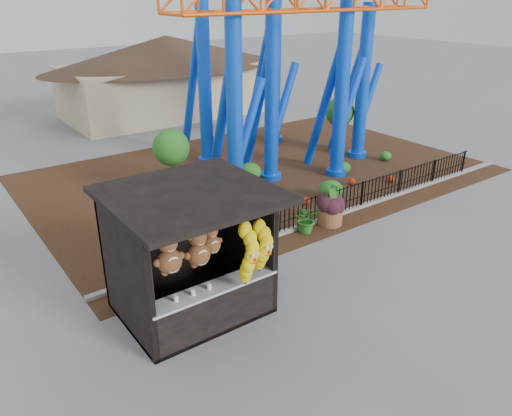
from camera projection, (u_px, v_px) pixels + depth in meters
ground at (318, 290)px, 12.80m from camera, size 120.00×120.00×0.00m
mulch_bed at (259, 173)px, 20.87m from camera, size 18.00×12.00×0.02m
curb at (345, 212)px, 17.14m from camera, size 18.00×0.18×0.12m
prize_booth at (195, 258)px, 11.22m from camera, size 3.50×3.40×3.12m
picket_fence at (364, 194)px, 17.45m from camera, size 12.20×0.06×1.00m
roller_coaster at (280, 7)px, 19.04m from camera, size 11.00×6.37×10.82m
terracotta_planter at (330, 216)px, 16.27m from camera, size 0.81×0.81×0.61m
planter_foliage at (331, 198)px, 16.02m from camera, size 0.70×0.70×0.64m
potted_plant at (307, 219)px, 15.67m from camera, size 1.04×0.99×0.92m
landscaping at (298, 180)px, 19.18m from camera, size 8.71×4.22×0.72m
pavilion at (167, 62)px, 29.60m from camera, size 15.00×15.00×4.80m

